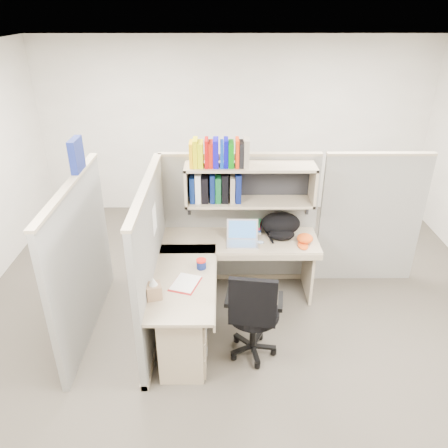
{
  "coord_description": "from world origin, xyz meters",
  "views": [
    {
      "loc": [
        -0.21,
        -3.69,
        3.11
      ],
      "look_at": [
        -0.18,
        0.25,
        1.09
      ],
      "focal_mm": 35.0,
      "sensor_mm": 36.0,
      "label": 1
    }
  ],
  "objects_px": {
    "desk": "(201,309)",
    "task_chair": "(253,327)",
    "laptop": "(242,234)",
    "backpack": "(281,226)",
    "snack_canister": "(201,264)"
  },
  "relations": [
    {
      "from": "backpack",
      "to": "task_chair",
      "type": "xyz_separation_m",
      "value": [
        -0.38,
        -1.12,
        -0.5
      ]
    },
    {
      "from": "laptop",
      "to": "desk",
      "type": "bearing_deg",
      "value": -117.88
    },
    {
      "from": "backpack",
      "to": "task_chair",
      "type": "bearing_deg",
      "value": -102.21
    },
    {
      "from": "backpack",
      "to": "snack_canister",
      "type": "relative_size",
      "value": 4.39
    },
    {
      "from": "snack_canister",
      "to": "task_chair",
      "type": "distance_m",
      "value": 0.79
    },
    {
      "from": "desk",
      "to": "task_chair",
      "type": "distance_m",
      "value": 0.53
    },
    {
      "from": "desk",
      "to": "task_chair",
      "type": "relative_size",
      "value": 1.71
    },
    {
      "from": "task_chair",
      "to": "snack_canister",
      "type": "bearing_deg",
      "value": 137.55
    },
    {
      "from": "snack_canister",
      "to": "task_chair",
      "type": "xyz_separation_m",
      "value": [
        0.5,
        -0.45,
        -0.42
      ]
    },
    {
      "from": "desk",
      "to": "laptop",
      "type": "height_order",
      "value": "laptop"
    },
    {
      "from": "desk",
      "to": "backpack",
      "type": "height_order",
      "value": "backpack"
    },
    {
      "from": "backpack",
      "to": "snack_canister",
      "type": "bearing_deg",
      "value": -136.38
    },
    {
      "from": "backpack",
      "to": "snack_canister",
      "type": "xyz_separation_m",
      "value": [
        -0.87,
        -0.66,
        -0.08
      ]
    },
    {
      "from": "backpack",
      "to": "task_chair",
      "type": "relative_size",
      "value": 0.43
    },
    {
      "from": "laptop",
      "to": "task_chair",
      "type": "distance_m",
      "value": 1.06
    }
  ]
}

